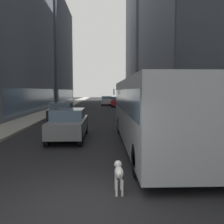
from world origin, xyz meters
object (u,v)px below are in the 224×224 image
Objects in this scene: transit_bus at (150,108)px; car_grey_wagon at (69,124)px; car_black_suv at (62,112)px; dalmatian_dog at (119,172)px; car_red_coupe at (117,102)px; car_white_van at (106,101)px.

car_grey_wagon is (-4.00, 1.80, -0.95)m from transit_bus.
dalmatian_dog is (3.83, -14.73, -0.31)m from car_black_suv.
transit_bus is at bearing -90.00° from car_red_coupe.
dalmatian_dog is (-1.77, -5.25, -1.26)m from transit_bus.
car_white_van is at bearing 92.75° from transit_bus.
car_grey_wagon is 27.02m from car_red_coupe.
transit_bus is at bearing 71.36° from dalmatian_dog.
car_grey_wagon is (-2.40, -31.49, -0.00)m from car_white_van.
transit_bus reaches higher than car_grey_wagon.
transit_bus is 2.42× the size of car_white_van.
car_grey_wagon is (1.60, -7.68, 0.00)m from car_black_suv.
car_red_coupe is 33.81m from dalmatian_dog.
dalmatian_dog is (-0.17, -38.54, -0.31)m from car_white_van.
transit_bus is 2.89× the size of car_red_coupe.
transit_bus reaches higher than car_black_suv.
transit_bus is at bearing -87.25° from car_white_van.
car_black_suv is 4.63× the size of dalmatian_dog.
transit_bus is 4.49m from car_grey_wagon.
car_grey_wagon reaches higher than dalmatian_dog.
car_white_van is 1.19× the size of car_red_coupe.
car_red_coupe is at bearing 90.00° from transit_bus.
dalmatian_dog is at bearing -75.43° from car_black_suv.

